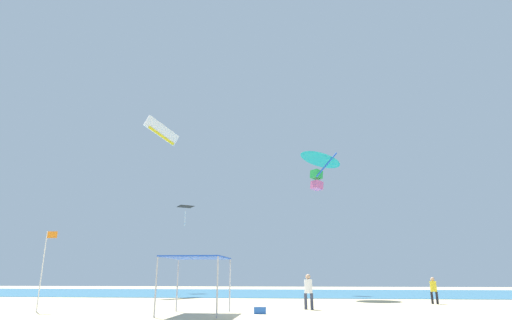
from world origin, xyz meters
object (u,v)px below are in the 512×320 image
(cooler_box, at_px, (260,310))
(kite_delta_teal, at_px, (321,157))
(person_near_tent, at_px, (433,288))
(kite_parafoil_white, at_px, (162,131))
(person_leftmost, at_px, (308,289))
(canopy_tent, at_px, (197,260))
(kite_box_green, at_px, (317,180))
(banner_flag, at_px, (44,263))
(kite_diamond_black, at_px, (185,208))

(cooler_box, relative_size, kite_delta_teal, 0.13)
(person_near_tent, xyz_separation_m, kite_parafoil_white, (-23.09, 11.08, 15.82))
(kite_parafoil_white, bearing_deg, person_leftmost, -100.60)
(canopy_tent, relative_size, kite_box_green, 1.53)
(kite_parafoil_white, relative_size, kite_box_green, 1.53)
(person_leftmost, xyz_separation_m, kite_delta_teal, (1.74, 12.45, 11.13))
(banner_flag, distance_m, kite_parafoil_white, 24.22)
(kite_delta_teal, bearing_deg, kite_box_green, -12.32)
(kite_diamond_black, bearing_deg, person_leftmost, -91.58)
(banner_flag, height_order, kite_box_green, kite_box_green)
(kite_delta_teal, bearing_deg, banner_flag, 121.29)
(banner_flag, bearing_deg, kite_parafoil_white, 93.46)
(person_leftmost, distance_m, kite_box_green, 22.26)
(banner_flag, relative_size, cooler_box, 7.05)
(kite_delta_teal, xyz_separation_m, kite_diamond_black, (-15.18, 9.72, -2.82))
(person_leftmost, bearing_deg, kite_parafoil_white, -45.91)
(canopy_tent, distance_m, kite_box_green, 25.81)
(kite_delta_teal, bearing_deg, kite_diamond_black, 43.81)
(banner_flag, height_order, cooler_box, banner_flag)
(kite_box_green, bearing_deg, person_near_tent, 162.41)
(kite_diamond_black, distance_m, kite_box_green, 15.43)
(cooler_box, xyz_separation_m, kite_delta_teal, (4.11, 15.40, 12.03))
(canopy_tent, relative_size, kite_delta_teal, 0.75)
(cooler_box, height_order, kite_parafoil_white, kite_parafoil_white)
(person_near_tent, distance_m, kite_parafoil_white, 30.10)
(kite_diamond_black, relative_size, kite_box_green, 1.05)
(person_near_tent, xyz_separation_m, kite_box_green, (-6.63, 14.05, 10.70))
(canopy_tent, relative_size, kite_parafoil_white, 1.00)
(cooler_box, xyz_separation_m, kite_parafoil_white, (-12.50, 19.48, 16.63))
(kite_delta_teal, bearing_deg, kite_parafoil_white, 62.62)
(person_leftmost, height_order, banner_flag, banner_flag)
(cooler_box, distance_m, kite_box_green, 25.53)
(canopy_tent, bearing_deg, kite_delta_teal, 65.98)
(person_near_tent, relative_size, kite_diamond_black, 0.73)
(cooler_box, height_order, kite_box_green, kite_box_green)
(canopy_tent, xyz_separation_m, banner_flag, (-8.29, 0.68, -0.10))
(cooler_box, xyz_separation_m, kite_box_green, (3.96, 22.45, 11.50))
(person_near_tent, height_order, kite_parafoil_white, kite_parafoil_white)
(person_near_tent, distance_m, banner_flag, 23.49)
(kite_parafoil_white, distance_m, kite_diamond_black, 9.42)
(canopy_tent, height_order, kite_diamond_black, kite_diamond_black)
(person_leftmost, distance_m, banner_flag, 14.06)
(canopy_tent, height_order, kite_box_green, kite_box_green)
(banner_flag, height_order, kite_parafoil_white, kite_parafoil_white)
(cooler_box, relative_size, kite_diamond_black, 0.25)
(kite_diamond_black, bearing_deg, person_near_tent, -70.46)
(banner_flag, bearing_deg, cooler_box, -0.22)
(person_leftmost, relative_size, kite_delta_teal, 0.41)
(kite_diamond_black, bearing_deg, kite_delta_teal, -65.44)
(banner_flag, distance_m, kite_box_green, 28.66)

